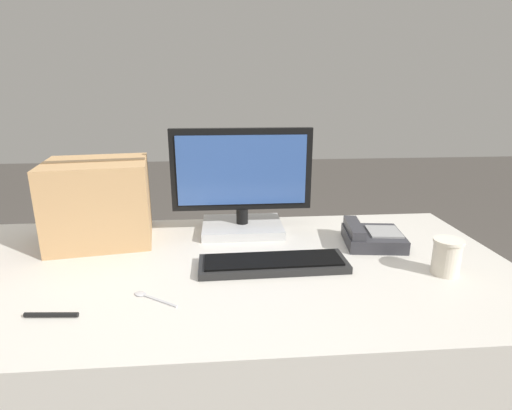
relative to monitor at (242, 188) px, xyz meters
The scene contains 8 objects.
office_desk 0.62m from the monitor, 104.66° to the right, with size 1.80×0.90×0.75m.
monitor is the anchor object (origin of this frame).
keyboard 0.37m from the monitor, 76.55° to the right, with size 0.45×0.15×0.03m.
desk_phone 0.49m from the monitor, 20.88° to the right, with size 0.21×0.22×0.07m.
paper_cup_right 0.71m from the monitor, 35.40° to the right, with size 0.09×0.09×0.11m.
spoon 0.57m from the monitor, 119.32° to the right, with size 0.13×0.10×0.00m.
cardboard_box 0.50m from the monitor, behind, with size 0.38×0.35×0.29m.
pen_marker 0.75m from the monitor, 131.19° to the right, with size 0.13×0.02×0.01m.
Camera 1 is at (0.01, -1.13, 1.28)m, focal length 28.00 mm.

